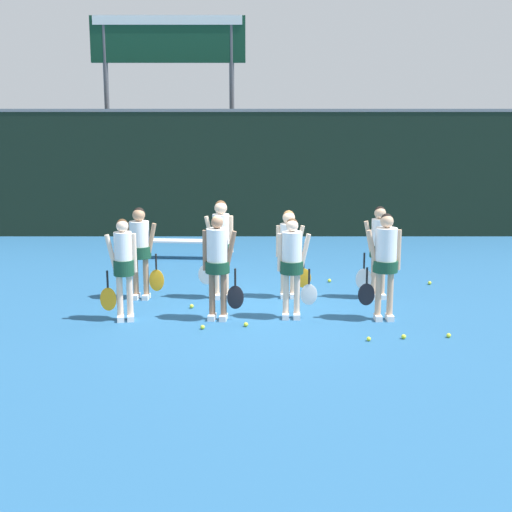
{
  "coord_description": "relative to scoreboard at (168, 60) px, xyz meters",
  "views": [
    {
      "loc": [
        0.0,
        -11.9,
        3.36
      ],
      "look_at": [
        0.0,
        -0.03,
        0.92
      ],
      "focal_mm": 50.0,
      "sensor_mm": 36.0,
      "label": 1
    }
  ],
  "objects": [
    {
      "name": "tennis_ball_7",
      "position": [
        4.69,
        -10.65,
        -4.7
      ],
      "size": [
        0.07,
        0.07,
        0.07
      ],
      "primitive_type": "sphere",
      "color": "#CCE033",
      "rests_on": "ground_plane"
    },
    {
      "name": "tennis_ball_6",
      "position": [
        5.89,
        -7.27,
        -4.7
      ],
      "size": [
        0.07,
        0.07,
        0.07
      ],
      "primitive_type": "sphere",
      "color": "#CCE033",
      "rests_on": "ground_plane"
    },
    {
      "name": "scoreboard",
      "position": [
        0.0,
        0.0,
        0.0
      ],
      "size": [
        4.36,
        0.15,
        5.95
      ],
      "color": "#515156",
      "rests_on": "ground_plane"
    },
    {
      "name": "player_7",
      "position": [
        4.68,
        -8.29,
        -3.75
      ],
      "size": [
        0.62,
        0.33,
        1.68
      ],
      "rotation": [
        0.0,
        0.0,
        0.06
      ],
      "color": "tan",
      "rests_on": "ground_plane"
    },
    {
      "name": "player_3",
      "position": [
        4.56,
        -9.65,
        -3.69
      ],
      "size": [
        0.67,
        0.4,
        1.75
      ],
      "rotation": [
        0.0,
        0.0,
        0.03
      ],
      "color": "tan",
      "rests_on": "ground_plane"
    },
    {
      "name": "ground_plane",
      "position": [
        2.48,
        -8.93,
        -4.73
      ],
      "size": [
        140.0,
        140.0,
        0.0
      ],
      "primitive_type": "plane",
      "color": "#235684"
    },
    {
      "name": "tennis_ball_1",
      "position": [
        4.15,
        -10.75,
        -4.7
      ],
      "size": [
        0.07,
        0.07,
        0.07
      ],
      "primitive_type": "sphere",
      "color": "#CCE033",
      "rests_on": "ground_plane"
    },
    {
      "name": "tennis_ball_0",
      "position": [
        1.37,
        -8.96,
        -4.7
      ],
      "size": [
        0.07,
        0.07,
        0.07
      ],
      "primitive_type": "sphere",
      "color": "#CCE033",
      "rests_on": "ground_plane"
    },
    {
      "name": "tennis_ball_3",
      "position": [
        1.65,
        -10.17,
        -4.7
      ],
      "size": [
        0.07,
        0.07,
        0.07
      ],
      "primitive_type": "sphere",
      "color": "#CCE033",
      "rests_on": "ground_plane"
    },
    {
      "name": "player_6",
      "position": [
        3.07,
        -8.23,
        -3.79
      ],
      "size": [
        0.64,
        0.36,
        1.6
      ],
      "rotation": [
        0.0,
        0.0,
        0.03
      ],
      "color": "beige",
      "rests_on": "ground_plane"
    },
    {
      "name": "bench_courtside",
      "position": [
        0.84,
        -4.73,
        -4.36
      ],
      "size": [
        2.2,
        0.53,
        0.43
      ],
      "rotation": [
        0.0,
        0.0,
        -0.08
      ],
      "color": "silver",
      "rests_on": "ground_plane"
    },
    {
      "name": "player_0",
      "position": [
        0.35,
        -9.67,
        -3.77
      ],
      "size": [
        0.6,
        0.34,
        1.66
      ],
      "rotation": [
        0.0,
        0.0,
        0.18
      ],
      "color": "beige",
      "rests_on": "ground_plane"
    },
    {
      "name": "fence_windscreen",
      "position": [
        2.48,
        -1.82,
        -3.03
      ],
      "size": [
        60.0,
        0.08,
        3.39
      ],
      "color": "black",
      "rests_on": "ground_plane"
    },
    {
      "name": "player_2",
      "position": [
        3.07,
        -9.55,
        -3.76
      ],
      "size": [
        0.65,
        0.38,
        1.66
      ],
      "rotation": [
        0.0,
        0.0,
        -0.04
      ],
      "color": "beige",
      "rests_on": "ground_plane"
    },
    {
      "name": "tennis_ball_2",
      "position": [
        2.32,
        -10.03,
        -4.7
      ],
      "size": [
        0.07,
        0.07,
        0.07
      ],
      "primitive_type": "sphere",
      "color": "#CCE033",
      "rests_on": "ground_plane"
    },
    {
      "name": "player_4",
      "position": [
        0.41,
        -8.33,
        -3.74
      ],
      "size": [
        0.67,
        0.4,
        1.66
      ],
      "rotation": [
        0.0,
        0.0,
        -0.1
      ],
      "color": "tan",
      "rests_on": "ground_plane"
    },
    {
      "name": "tennis_ball_5",
      "position": [
        3.94,
        -7.08,
        -4.7
      ],
      "size": [
        0.07,
        0.07,
        0.07
      ],
      "primitive_type": "sphere",
      "color": "#CCE033",
      "rests_on": "ground_plane"
    },
    {
      "name": "player_1",
      "position": [
        1.87,
        -9.63,
        -3.72
      ],
      "size": [
        0.66,
        0.39,
        1.71
      ],
      "rotation": [
        0.0,
        0.0,
        -0.12
      ],
      "color": "#8C664C",
      "rests_on": "ground_plane"
    },
    {
      "name": "player_5",
      "position": [
        1.85,
        -8.3,
        -3.67
      ],
      "size": [
        0.64,
        0.35,
        1.79
      ],
      "rotation": [
        0.0,
        0.0,
        0.04
      ],
      "color": "beige",
      "rests_on": "ground_plane"
    },
    {
      "name": "tennis_ball_4",
      "position": [
        5.38,
        -10.58,
        -4.7
      ],
      "size": [
        0.07,
        0.07,
        0.07
      ],
      "primitive_type": "sphere",
      "color": "#CCE033",
      "rests_on": "ground_plane"
    }
  ]
}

